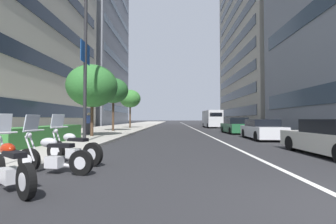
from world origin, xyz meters
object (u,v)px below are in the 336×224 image
object	(u,v)px
car_lead_in_lane	(335,139)
street_tree_mid_sidewalk	(92,86)
delivery_van_ahead	(212,119)
street_tree_far_plaza	(113,91)
street_tree_by_lamp_post	(130,99)
car_mid_block_traffic	(262,130)
motorcycle_mid_row	(53,156)
car_approaching_light	(235,126)
motorcycle_second_in_row	(10,167)
motorcycle_nearest_camera	(73,149)
street_lamp_with_banners	(90,40)
pedestrian_on_plaza	(89,123)

from	to	relation	value
car_lead_in_lane	street_tree_mid_sidewalk	size ratio (longest dim) A/B	0.91
delivery_van_ahead	street_tree_far_plaza	world-z (taller)	street_tree_far_plaza
car_lead_in_lane	street_tree_mid_sidewalk	world-z (taller)	street_tree_mid_sidewalk
delivery_van_ahead	street_tree_by_lamp_post	xyz separation A→B (m)	(-4.49, 11.92, 2.71)
car_mid_block_traffic	street_tree_by_lamp_post	xyz separation A→B (m)	(16.19, 11.80, 3.49)
motorcycle_mid_row	car_approaching_light	bearing A→B (deg)	-106.33
motorcycle_second_in_row	motorcycle_mid_row	size ratio (longest dim) A/B	0.84
motorcycle_nearest_camera	delivery_van_ahead	size ratio (longest dim) A/B	0.33
car_mid_block_traffic	street_tree_mid_sidewalk	bearing A→B (deg)	88.86
motorcycle_second_in_row	street_lamp_with_banners	distance (m)	9.66
street_tree_far_plaza	pedestrian_on_plaza	bearing A→B (deg)	176.12
delivery_van_ahead	pedestrian_on_plaza	size ratio (longest dim) A/B	3.63
car_lead_in_lane	street_lamp_with_banners	bearing A→B (deg)	69.31
motorcycle_mid_row	pedestrian_on_plaza	distance (m)	12.62
motorcycle_nearest_camera	delivery_van_ahead	distance (m)	30.72
street_tree_by_lamp_post	pedestrian_on_plaza	world-z (taller)	street_tree_by_lamp_post
street_lamp_with_banners	motorcycle_second_in_row	bearing A→B (deg)	-170.25
car_approaching_light	street_tree_by_lamp_post	world-z (taller)	street_tree_by_lamp_post
motorcycle_second_in_row	car_lead_in_lane	xyz separation A→B (m)	(4.24, -8.97, 0.19)
motorcycle_mid_row	street_tree_mid_sidewalk	xyz separation A→B (m)	(10.60, 2.75, 3.25)
car_lead_in_lane	motorcycle_mid_row	bearing A→B (deg)	107.40
motorcycle_mid_row	delivery_van_ahead	bearing A→B (deg)	-94.23
motorcycle_nearest_camera	car_mid_block_traffic	world-z (taller)	motorcycle_nearest_camera
motorcycle_nearest_camera	pedestrian_on_plaza	size ratio (longest dim) A/B	1.20
motorcycle_second_in_row	motorcycle_nearest_camera	bearing A→B (deg)	-53.99
street_tree_mid_sidewalk	street_tree_far_plaza	world-z (taller)	street_tree_far_plaza
car_mid_block_traffic	delivery_van_ahead	xyz separation A→B (m)	(20.68, -0.12, 0.78)
street_tree_by_lamp_post	street_lamp_with_banners	bearing A→B (deg)	-175.83
motorcycle_mid_row	car_approaching_light	world-z (taller)	car_approaching_light
delivery_van_ahead	street_tree_by_lamp_post	world-z (taller)	street_tree_by_lamp_post
street_tree_mid_sidewalk	pedestrian_on_plaza	bearing A→B (deg)	27.37
car_mid_block_traffic	street_lamp_with_banners	xyz separation A→B (m)	(-3.21, 10.38, 4.98)
street_tree_far_plaza	car_mid_block_traffic	bearing A→B (deg)	-123.71
car_approaching_light	car_mid_block_traffic	bearing A→B (deg)	179.97
car_lead_in_lane	street_tree_far_plaza	distance (m)	19.57
motorcycle_second_in_row	pedestrian_on_plaza	world-z (taller)	pedestrian_on_plaza
street_tree_mid_sidewalk	pedestrian_on_plaza	size ratio (longest dim) A/B	2.97
motorcycle_mid_row	motorcycle_nearest_camera	world-z (taller)	motorcycle_nearest_camera
street_tree_mid_sidewalk	car_approaching_light	bearing A→B (deg)	-64.19
motorcycle_nearest_camera	street_lamp_with_banners	size ratio (longest dim) A/B	0.22
motorcycle_nearest_camera	pedestrian_on_plaza	xyz separation A→B (m)	(10.89, 3.49, 0.56)
car_lead_in_lane	car_mid_block_traffic	size ratio (longest dim) A/B	1.03
motorcycle_nearest_camera	car_approaching_light	distance (m)	17.39
car_mid_block_traffic	car_approaching_light	world-z (taller)	car_approaching_light
street_lamp_with_banners	pedestrian_on_plaza	world-z (taller)	street_lamp_with_banners
motorcycle_second_in_row	street_tree_by_lamp_post	size ratio (longest dim) A/B	0.34
car_approaching_light	delivery_van_ahead	size ratio (longest dim) A/B	0.73
motorcycle_mid_row	street_lamp_with_banners	xyz separation A→B (m)	(6.67, 1.50, 5.18)
car_lead_in_lane	pedestrian_on_plaza	distance (m)	15.46
car_mid_block_traffic	street_tree_far_plaza	distance (m)	14.90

